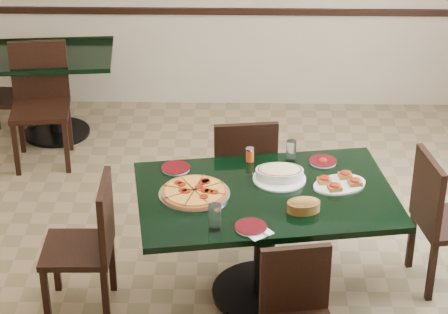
{
  "coord_description": "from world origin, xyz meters",
  "views": [
    {
      "loc": [
        0.15,
        -4.72,
        3.42
      ],
      "look_at": [
        0.04,
        0.0,
        0.89
      ],
      "focal_mm": 70.0,
      "sensor_mm": 36.0,
      "label": 1
    }
  ],
  "objects_px": {
    "main_table": "(265,219)",
    "back_table": "(52,78)",
    "pepperoni_pizza": "(194,192)",
    "back_chair_left": "(13,91)",
    "back_chair_near": "(40,96)",
    "lasagna_casserole": "(279,173)",
    "chair_left": "(90,240)",
    "bruschetta_platter": "(340,182)",
    "chair_near": "(298,314)",
    "bread_basket": "(304,205)",
    "chair_far": "(244,170)",
    "chair_right": "(441,214)"
  },
  "relations": [
    {
      "from": "lasagna_casserole",
      "to": "bruschetta_platter",
      "type": "height_order",
      "value": "lasagna_casserole"
    },
    {
      "from": "back_table",
      "to": "back_chair_left",
      "type": "bearing_deg",
      "value": -167.62
    },
    {
      "from": "back_chair_near",
      "to": "pepperoni_pizza",
      "type": "relative_size",
      "value": 2.27
    },
    {
      "from": "chair_far",
      "to": "main_table",
      "type": "bearing_deg",
      "value": 92.81
    },
    {
      "from": "main_table",
      "to": "pepperoni_pizza",
      "type": "relative_size",
      "value": 3.9
    },
    {
      "from": "chair_far",
      "to": "bruschetta_platter",
      "type": "distance_m",
      "value": 0.89
    },
    {
      "from": "bread_basket",
      "to": "chair_far",
      "type": "bearing_deg",
      "value": 99.82
    },
    {
      "from": "chair_far",
      "to": "pepperoni_pizza",
      "type": "xyz_separation_m",
      "value": [
        -0.3,
        -0.75,
        0.26
      ]
    },
    {
      "from": "back_chair_near",
      "to": "pepperoni_pizza",
      "type": "bearing_deg",
      "value": -61.4
    },
    {
      "from": "chair_near",
      "to": "back_chair_near",
      "type": "xyz_separation_m",
      "value": [
        -1.93,
        2.62,
        0.09
      ]
    },
    {
      "from": "back_chair_left",
      "to": "pepperoni_pizza",
      "type": "relative_size",
      "value": 1.87
    },
    {
      "from": "chair_left",
      "to": "back_chair_left",
      "type": "distance_m",
      "value": 2.53
    },
    {
      "from": "chair_near",
      "to": "back_table",
      "type": "bearing_deg",
      "value": 112.64
    },
    {
      "from": "back_table",
      "to": "back_chair_near",
      "type": "height_order",
      "value": "back_chair_near"
    },
    {
      "from": "chair_near",
      "to": "back_chair_left",
      "type": "bearing_deg",
      "value": 117.61
    },
    {
      "from": "back_chair_near",
      "to": "lasagna_casserole",
      "type": "distance_m",
      "value": 2.51
    },
    {
      "from": "chair_near",
      "to": "chair_left",
      "type": "xyz_separation_m",
      "value": [
        -1.22,
        0.63,
        0.04
      ]
    },
    {
      "from": "chair_far",
      "to": "lasagna_casserole",
      "type": "xyz_separation_m",
      "value": [
        0.22,
        -0.55,
        0.28
      ]
    },
    {
      "from": "main_table",
      "to": "chair_left",
      "type": "distance_m",
      "value": 1.07
    },
    {
      "from": "back_table",
      "to": "chair_far",
      "type": "distance_m",
      "value": 2.24
    },
    {
      "from": "bread_basket",
      "to": "bruschetta_platter",
      "type": "bearing_deg",
      "value": 40.49
    },
    {
      "from": "back_chair_near",
      "to": "chair_near",
      "type": "bearing_deg",
      "value": -60.66
    },
    {
      "from": "chair_near",
      "to": "back_chair_near",
      "type": "height_order",
      "value": "back_chair_near"
    },
    {
      "from": "main_table",
      "to": "back_table",
      "type": "xyz_separation_m",
      "value": [
        -1.76,
        2.26,
        -0.04
      ]
    },
    {
      "from": "chair_left",
      "to": "pepperoni_pizza",
      "type": "relative_size",
      "value": 2.08
    },
    {
      "from": "chair_left",
      "to": "back_chair_near",
      "type": "xyz_separation_m",
      "value": [
        -0.71,
        1.99,
        0.05
      ]
    },
    {
      "from": "back_table",
      "to": "lasagna_casserole",
      "type": "bearing_deg",
      "value": -54.25
    },
    {
      "from": "chair_far",
      "to": "back_chair_near",
      "type": "bearing_deg",
      "value": -42.1
    },
    {
      "from": "pepperoni_pizza",
      "to": "chair_left",
      "type": "bearing_deg",
      "value": -168.78
    },
    {
      "from": "chair_near",
      "to": "back_chair_left",
      "type": "xyz_separation_m",
      "value": [
        -2.24,
        2.94,
        -0.01
      ]
    },
    {
      "from": "chair_right",
      "to": "back_chair_near",
      "type": "xyz_separation_m",
      "value": [
        -2.88,
        1.67,
        0.04
      ]
    },
    {
      "from": "back_chair_left",
      "to": "bruschetta_platter",
      "type": "height_order",
      "value": "back_chair_left"
    },
    {
      "from": "chair_near",
      "to": "bruschetta_platter",
      "type": "height_order",
      "value": "chair_near"
    },
    {
      "from": "chair_right",
      "to": "back_chair_near",
      "type": "distance_m",
      "value": 3.33
    },
    {
      "from": "chair_left",
      "to": "lasagna_casserole",
      "type": "relative_size",
      "value": 2.72
    },
    {
      "from": "back_table",
      "to": "chair_near",
      "type": "bearing_deg",
      "value": -63.35
    },
    {
      "from": "back_table",
      "to": "chair_left",
      "type": "bearing_deg",
      "value": -79.4
    },
    {
      "from": "lasagna_casserole",
      "to": "pepperoni_pizza",
      "type": "bearing_deg",
      "value": -159.19
    },
    {
      "from": "pepperoni_pizza",
      "to": "back_chair_left",
      "type": "bearing_deg",
      "value": 126.97
    },
    {
      "from": "main_table",
      "to": "bruschetta_platter",
      "type": "xyz_separation_m",
      "value": [
        0.45,
        0.1,
        0.21
      ]
    },
    {
      "from": "back_chair_near",
      "to": "bread_basket",
      "type": "relative_size",
      "value": 4.49
    },
    {
      "from": "back_table",
      "to": "back_chair_near",
      "type": "distance_m",
      "value": 0.43
    },
    {
      "from": "pepperoni_pizza",
      "to": "chair_near",
      "type": "bearing_deg",
      "value": -51.83
    },
    {
      "from": "chair_right",
      "to": "back_chair_near",
      "type": "height_order",
      "value": "back_chair_near"
    },
    {
      "from": "bruschetta_platter",
      "to": "back_table",
      "type": "bearing_deg",
      "value": 111.39
    },
    {
      "from": "main_table",
      "to": "bruschetta_platter",
      "type": "bearing_deg",
      "value": 3.14
    },
    {
      "from": "back_table",
      "to": "back_chair_left",
      "type": "distance_m",
      "value": 0.34
    },
    {
      "from": "chair_far",
      "to": "chair_right",
      "type": "bearing_deg",
      "value": 148.36
    },
    {
      "from": "main_table",
      "to": "bread_basket",
      "type": "xyz_separation_m",
      "value": [
        0.21,
        -0.2,
        0.22
      ]
    },
    {
      "from": "chair_right",
      "to": "bread_basket",
      "type": "bearing_deg",
      "value": 101.82
    }
  ]
}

